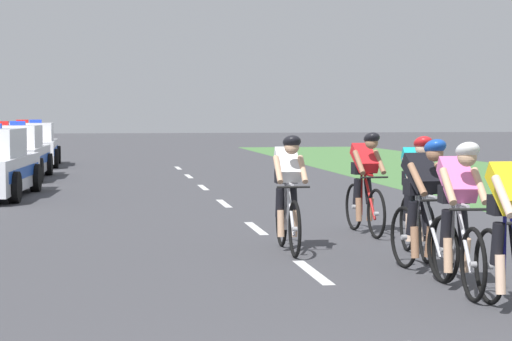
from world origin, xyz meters
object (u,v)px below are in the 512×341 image
at_px(cyclist_fourth, 417,195).
at_px(cyclist_sixth, 365,182).
at_px(cyclist_second, 458,215).
at_px(police_car_second, 10,154).
at_px(cyclist_third, 424,205).
at_px(cyclist_fifth, 288,192).
at_px(cyclist_lead, 512,229).
at_px(police_car_third, 30,146).

height_order(cyclist_fourth, cyclist_sixth, same).
relative_size(cyclist_second, cyclist_fourth, 1.00).
xyz_separation_m(cyclist_fourth, police_car_second, (-6.47, 14.91, -0.11)).
xyz_separation_m(cyclist_third, cyclist_fifth, (-1.15, 1.93, 0.00)).
height_order(cyclist_fifth, cyclist_sixth, same).
relative_size(cyclist_lead, police_car_second, 0.39).
distance_m(cyclist_second, police_car_second, 18.19).
height_order(cyclist_second, police_car_third, police_car_third).
height_order(police_car_second, police_car_third, same).
xyz_separation_m(cyclist_sixth, police_car_third, (-6.43, 18.92, -0.11)).
height_order(cyclist_lead, cyclist_fourth, same).
bearing_deg(cyclist_fourth, cyclist_third, -106.17).
distance_m(cyclist_lead, police_car_third, 25.21).
xyz_separation_m(cyclist_lead, cyclist_third, (-0.07, 2.08, 0.00)).
height_order(cyclist_second, cyclist_third, same).
height_order(cyclist_lead, cyclist_third, same).
bearing_deg(cyclist_lead, cyclist_second, 92.96).
bearing_deg(cyclist_second, cyclist_third, 90.99).
xyz_separation_m(cyclist_lead, cyclist_second, (-0.06, 1.11, 0.00)).
relative_size(cyclist_third, cyclist_sixth, 1.00).
height_order(cyclist_second, cyclist_sixth, same).
bearing_deg(police_car_third, cyclist_second, -75.30).
relative_size(cyclist_lead, cyclist_third, 1.00).
height_order(cyclist_third, police_car_second, police_car_second).
bearing_deg(police_car_second, cyclist_lead, -71.28).
height_order(cyclist_lead, cyclist_fifth, same).
distance_m(cyclist_second, cyclist_fifth, 3.12).
relative_size(cyclist_fifth, police_car_third, 0.39).
distance_m(cyclist_lead, cyclist_sixth, 5.52).
bearing_deg(cyclist_second, police_car_third, 104.70).
xyz_separation_m(cyclist_lead, police_car_third, (-6.18, 24.44, -0.11)).
bearing_deg(cyclist_second, police_car_second, 109.67).
distance_m(cyclist_second, cyclist_third, 0.96).
height_order(cyclist_third, cyclist_fifth, same).
bearing_deg(police_car_third, police_car_second, -90.01).
relative_size(cyclist_second, police_car_second, 0.39).
bearing_deg(police_car_third, cyclist_lead, -75.81).
bearing_deg(cyclist_third, cyclist_fifth, 120.74).
xyz_separation_m(cyclist_second, cyclist_fourth, (0.35, 2.22, 0.00)).
bearing_deg(police_car_second, cyclist_fourth, -66.54).
bearing_deg(cyclist_second, cyclist_sixth, 86.01).
bearing_deg(cyclist_third, cyclist_second, -89.01).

